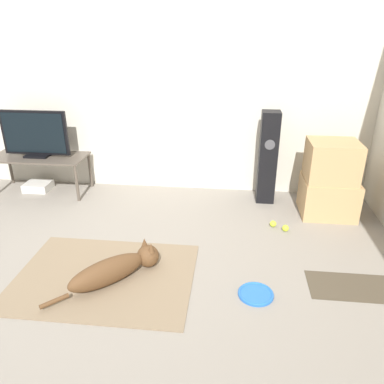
% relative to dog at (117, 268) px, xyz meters
% --- Properties ---
extents(ground_plane, '(12.00, 12.00, 0.00)m').
position_rel_dog_xyz_m(ground_plane, '(-0.11, -0.12, -0.12)').
color(ground_plane, gray).
extents(wall_back, '(8.00, 0.06, 2.55)m').
position_rel_dog_xyz_m(wall_back, '(-0.11, 1.98, 1.16)').
color(wall_back, beige).
rests_on(wall_back, ground_plane).
extents(area_rug, '(1.44, 1.08, 0.01)m').
position_rel_dog_xyz_m(area_rug, '(-0.12, 0.03, -0.11)').
color(area_rug, '#847056').
rests_on(area_rug, ground_plane).
extents(dog, '(0.75, 0.75, 0.24)m').
position_rel_dog_xyz_m(dog, '(0.00, 0.00, 0.00)').
color(dog, brown).
rests_on(dog, area_rug).
extents(frisbee, '(0.27, 0.27, 0.03)m').
position_rel_dog_xyz_m(frisbee, '(1.10, -0.06, -0.10)').
color(frisbee, blue).
rests_on(frisbee, ground_plane).
extents(cardboard_box_lower, '(0.56, 0.50, 0.40)m').
position_rel_dog_xyz_m(cardboard_box_lower, '(1.93, 1.41, 0.08)').
color(cardboard_box_lower, tan).
rests_on(cardboard_box_lower, ground_plane).
extents(cardboard_box_upper, '(0.50, 0.45, 0.41)m').
position_rel_dog_xyz_m(cardboard_box_upper, '(1.91, 1.39, 0.49)').
color(cardboard_box_upper, tan).
rests_on(cardboard_box_upper, cardboard_box_lower).
extents(floor_speaker, '(0.20, 0.20, 1.05)m').
position_rel_dog_xyz_m(floor_speaker, '(1.28, 1.67, 0.41)').
color(floor_speaker, black).
rests_on(floor_speaker, ground_plane).
extents(tv_stand, '(1.12, 0.49, 0.46)m').
position_rel_dog_xyz_m(tv_stand, '(-1.43, 1.63, 0.29)').
color(tv_stand, brown).
rests_on(tv_stand, ground_plane).
extents(tv, '(0.80, 0.20, 0.55)m').
position_rel_dog_xyz_m(tv, '(-1.43, 1.64, 0.61)').
color(tv, black).
rests_on(tv, tv_stand).
extents(tennis_ball_by_boxes, '(0.07, 0.07, 0.07)m').
position_rel_dog_xyz_m(tennis_ball_by_boxes, '(1.44, 0.96, -0.08)').
color(tennis_ball_by_boxes, '#C6E033').
rests_on(tennis_ball_by_boxes, ground_plane).
extents(tennis_ball_near_speaker, '(0.07, 0.07, 0.07)m').
position_rel_dog_xyz_m(tennis_ball_near_speaker, '(1.33, 1.04, -0.08)').
color(tennis_ball_near_speaker, '#C6E033').
rests_on(tennis_ball_near_speaker, ground_plane).
extents(game_console, '(0.31, 0.26, 0.10)m').
position_rel_dog_xyz_m(game_console, '(-1.52, 1.67, -0.07)').
color(game_console, white).
rests_on(game_console, ground_plane).
extents(door_mat, '(0.71, 0.36, 0.01)m').
position_rel_dog_xyz_m(door_mat, '(1.88, 0.12, -0.11)').
color(door_mat, '#4C4233').
rests_on(door_mat, ground_plane).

